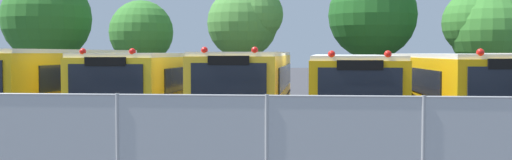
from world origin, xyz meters
The scene contains 12 objects.
ground_plane centered at (0.00, 0.00, 0.00)m, with size 160.00×160.00×0.00m, color #38383D.
school_bus_0 centered at (-8.29, 0.02, 1.45)m, with size 2.52×11.42×2.75m.
school_bus_1 centered at (-4.91, -0.08, 1.38)m, with size 2.54×9.65×2.63m.
school_bus_2 centered at (-1.66, 0.05, 1.40)m, with size 2.45×9.92×2.67m.
school_bus_3 centered at (1.68, -0.16, 1.35)m, with size 2.67×10.93×2.57m.
school_bus_4 centered at (4.86, -0.21, 1.38)m, with size 2.65×11.56×2.61m.
tree_0 centered at (-13.58, 10.38, 4.39)m, with size 4.63×4.63×6.61m.
tree_1 centered at (-8.20, 9.99, 3.58)m, with size 3.25×3.25×5.18m.
tree_2 centered at (-2.78, 9.35, 4.07)m, with size 3.75×3.47×5.70m.
tree_3 centered at (3.29, 10.20, 4.42)m, with size 4.36×4.36×6.55m.
tree_4 centered at (8.51, 9.10, 3.63)m, with size 4.17×3.84×5.44m.
chainlink_fence centered at (-0.36, -9.04, 0.91)m, with size 22.52×0.07×1.75m.
Camera 1 is at (0.49, -19.96, 2.51)m, focal length 42.23 mm.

